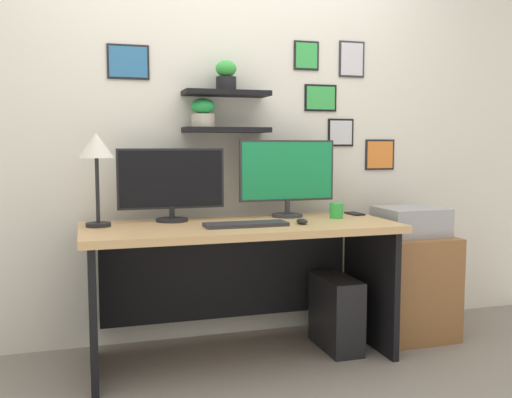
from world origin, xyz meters
TOP-DOWN VIEW (x-y plane):
  - ground_plane at (0.00, 0.00)m, footprint 8.00×8.00m
  - back_wall_assembly at (0.00, 0.44)m, footprint 4.40×0.24m
  - desk at (0.00, 0.06)m, footprint 1.69×0.68m
  - monitor_left at (-0.34, 0.22)m, footprint 0.60×0.18m
  - monitor_right at (0.34, 0.22)m, footprint 0.58×0.18m
  - keyboard at (0.00, -0.09)m, footprint 0.44×0.14m
  - computer_mouse at (0.31, -0.11)m, footprint 0.06×0.09m
  - desk_lamp at (-0.74, 0.12)m, footprint 0.18×0.18m
  - cell_phone at (0.77, 0.19)m, footprint 0.08×0.14m
  - coffee_mug at (0.59, 0.06)m, footprint 0.08×0.08m
  - drawer_cabinet at (1.10, 0.08)m, footprint 0.44×0.50m
  - printer at (1.10, 0.08)m, footprint 0.38×0.34m
  - computer_tower_right at (0.56, -0.02)m, footprint 0.18×0.40m

SIDE VIEW (x-z plane):
  - ground_plane at x=0.00m, z-range 0.00..0.00m
  - computer_tower_right at x=0.56m, z-range 0.00..0.42m
  - drawer_cabinet at x=1.10m, z-range 0.00..0.62m
  - desk at x=0.00m, z-range 0.17..0.92m
  - printer at x=1.10m, z-range 0.62..0.79m
  - cell_phone at x=0.77m, z-range 0.75..0.76m
  - keyboard at x=0.00m, z-range 0.75..0.77m
  - computer_mouse at x=0.31m, z-range 0.75..0.78m
  - coffee_mug at x=0.59m, z-range 0.75..0.84m
  - monitor_left at x=-0.34m, z-range 0.76..1.17m
  - monitor_right at x=0.34m, z-range 0.77..1.23m
  - desk_lamp at x=-0.74m, z-range 0.89..1.38m
  - back_wall_assembly at x=0.00m, z-range 0.00..2.70m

